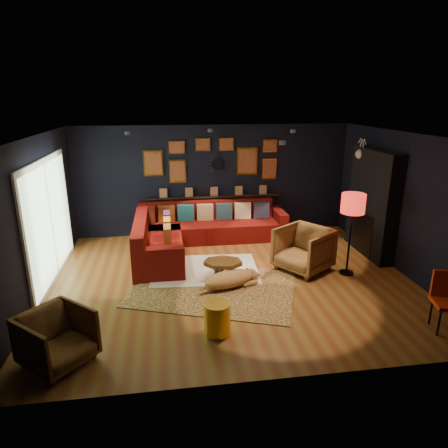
{
  "coord_description": "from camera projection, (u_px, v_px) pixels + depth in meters",
  "views": [
    {
      "loc": [
        -1.12,
        -6.58,
        3.21
      ],
      "look_at": [
        -0.11,
        0.3,
        0.99
      ],
      "focal_mm": 32.0,
      "sensor_mm": 36.0,
      "label": 1
    }
  ],
  "objects": [
    {
      "name": "floor",
      "position": [
        232.0,
        280.0,
        7.34
      ],
      "size": [
        6.5,
        6.5,
        0.0
      ],
      "primitive_type": "plane",
      "color": "brown",
      "rests_on": "ground"
    },
    {
      "name": "room_walls",
      "position": [
        233.0,
        195.0,
        6.85
      ],
      "size": [
        6.5,
        6.5,
        6.5
      ],
      "color": "black",
      "rests_on": "ground"
    },
    {
      "name": "sectional",
      "position": [
        192.0,
        233.0,
        8.86
      ],
      "size": [
        3.41,
        2.69,
        0.86
      ],
      "color": "maroon",
      "rests_on": "ground"
    },
    {
      "name": "ledge",
      "position": [
        214.0,
        197.0,
        9.58
      ],
      "size": [
        3.2,
        0.12,
        0.04
      ],
      "primitive_type": "cube",
      "color": "black",
      "rests_on": "room_walls"
    },
    {
      "name": "gallery_wall",
      "position": [
        213.0,
        159.0,
        9.34
      ],
      "size": [
        3.15,
        0.04,
        1.02
      ],
      "color": "gold",
      "rests_on": "room_walls"
    },
    {
      "name": "sunburst_mirror",
      "position": [
        218.0,
        164.0,
        9.4
      ],
      "size": [
        0.47,
        0.16,
        0.47
      ],
      "color": "silver",
      "rests_on": "room_walls"
    },
    {
      "name": "fireplace",
      "position": [
        372.0,
        207.0,
        8.3
      ],
      "size": [
        0.31,
        1.6,
        2.2
      ],
      "color": "black",
      "rests_on": "ground"
    },
    {
      "name": "deer_head",
      "position": [
        368.0,
        154.0,
        8.47
      ],
      "size": [
        0.5,
        0.28,
        0.45
      ],
      "color": "white",
      "rests_on": "fireplace"
    },
    {
      "name": "sliding_door",
      "position": [
        50.0,
        221.0,
        7.12
      ],
      "size": [
        0.06,
        2.8,
        2.2
      ],
      "color": "white",
      "rests_on": "ground"
    },
    {
      "name": "ceiling_spots",
      "position": [
        226.0,
        134.0,
        7.31
      ],
      "size": [
        3.3,
        2.5,
        0.06
      ],
      "color": "black",
      "rests_on": "room_walls"
    },
    {
      "name": "shag_rug",
      "position": [
        205.0,
        270.0,
        7.72
      ],
      "size": [
        2.11,
        1.61,
        0.03
      ],
      "primitive_type": "cube",
      "rotation": [
        0.0,
        0.0,
        -0.08
      ],
      "color": "silver",
      "rests_on": "ground"
    },
    {
      "name": "leopard_rug",
      "position": [
        214.0,
        288.0,
        6.99
      ],
      "size": [
        3.25,
        2.79,
        0.02
      ],
      "primitive_type": "cube",
      "rotation": [
        0.0,
        0.0,
        -0.35
      ],
      "color": "tan",
      "rests_on": "ground"
    },
    {
      "name": "coffee_table",
      "position": [
        223.0,
        265.0,
        7.21
      ],
      "size": [
        0.8,
        0.65,
        0.36
      ],
      "rotation": [
        0.0,
        0.0,
        -0.16
      ],
      "color": "brown",
      "rests_on": "shag_rug"
    },
    {
      "name": "pouf",
      "position": [
        161.0,
        245.0,
        8.51
      ],
      "size": [
        0.51,
        0.51,
        0.33
      ],
      "primitive_type": "cylinder",
      "color": "maroon",
      "rests_on": "shag_rug"
    },
    {
      "name": "armchair_left",
      "position": [
        57.0,
        336.0,
        4.93
      ],
      "size": [
        1.03,
        1.03,
        0.77
      ],
      "primitive_type": "imported",
      "rotation": [
        0.0,
        0.0,
        0.84
      ],
      "color": "#BF7D3E",
      "rests_on": "ground"
    },
    {
      "name": "armchair_right",
      "position": [
        303.0,
        247.0,
        7.62
      ],
      "size": [
        1.21,
        1.23,
        0.93
      ],
      "primitive_type": "imported",
      "rotation": [
        0.0,
        0.0,
        -0.95
      ],
      "color": "#BF7D3E",
      "rests_on": "ground"
    },
    {
      "name": "gold_stool",
      "position": [
        217.0,
        319.0,
        5.6
      ],
      "size": [
        0.38,
        0.38,
        0.47
      ],
      "primitive_type": "cylinder",
      "color": "gold",
      "rests_on": "ground"
    },
    {
      "name": "orange_chair",
      "position": [
        448.0,
        296.0,
        5.67
      ],
      "size": [
        0.49,
        0.49,
        0.86
      ],
      "rotation": [
        0.0,
        0.0,
        -0.26
      ],
      "color": "black",
      "rests_on": "ground"
    },
    {
      "name": "floor_lamp",
      "position": [
        353.0,
        207.0,
        7.2
      ],
      "size": [
        0.43,
        0.43,
        1.56
      ],
      "color": "black",
      "rests_on": "ground"
    },
    {
      "name": "dog",
      "position": [
        229.0,
        276.0,
        6.97
      ],
      "size": [
        1.42,
        1.02,
        0.41
      ],
      "primitive_type": null,
      "rotation": [
        0.0,
        0.0,
        0.34
      ],
      "color": "tan",
      "rests_on": "leopard_rug"
    }
  ]
}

